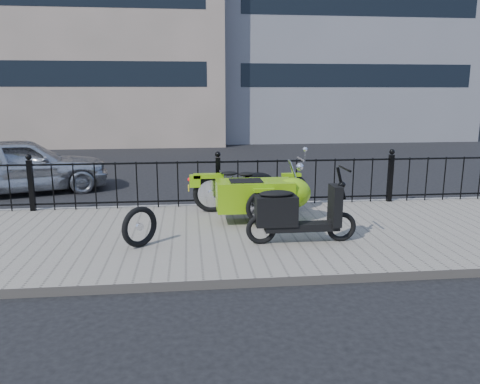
{
  "coord_description": "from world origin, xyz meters",
  "views": [
    {
      "loc": [
        -0.56,
        -7.63,
        2.33
      ],
      "look_at": [
        0.28,
        -0.1,
        0.69
      ],
      "focal_mm": 35.0,
      "sensor_mm": 36.0,
      "label": 1
    }
  ],
  "objects": [
    {
      "name": "spare_tire",
      "position": [
        -1.28,
        -1.05,
        0.42
      ],
      "size": [
        0.5,
        0.46,
        0.6
      ],
      "primitive_type": "torus",
      "rotation": [
        1.57,
        0.0,
        0.73
      ],
      "color": "black",
      "rests_on": "sidewalk"
    },
    {
      "name": "curb",
      "position": [
        0.0,
        1.44,
        0.06
      ],
      "size": [
        30.0,
        0.1,
        0.12
      ],
      "primitive_type": "cube",
      "color": "gray",
      "rests_on": "ground"
    },
    {
      "name": "iron_fence",
      "position": [
        0.0,
        1.3,
        0.59
      ],
      "size": [
        14.11,
        0.11,
        1.08
      ],
      "color": "black",
      "rests_on": "sidewalk"
    },
    {
      "name": "sidewalk",
      "position": [
        0.0,
        -0.5,
        0.06
      ],
      "size": [
        30.0,
        3.8,
        0.12
      ],
      "primitive_type": "cube",
      "color": "gray",
      "rests_on": "ground"
    },
    {
      "name": "sedan_car",
      "position": [
        -4.42,
        3.55,
        0.65
      ],
      "size": [
        4.13,
        2.66,
        1.31
      ],
      "primitive_type": "imported",
      "rotation": [
        0.0,
        0.0,
        1.89
      ],
      "color": "#A8AAAF",
      "rests_on": "ground"
    },
    {
      "name": "motorcycle_sidecar",
      "position": [
        0.72,
        0.22,
        0.59
      ],
      "size": [
        2.28,
        1.48,
        0.98
      ],
      "color": "black",
      "rests_on": "sidewalk"
    },
    {
      "name": "scooter",
      "position": [
        0.97,
        -1.11,
        0.56
      ],
      "size": [
        1.67,
        0.49,
        1.13
      ],
      "color": "black",
      "rests_on": "sidewalk"
    },
    {
      "name": "building_tan",
      "position": [
        -6.0,
        15.99,
        6.0
      ],
      "size": [
        14.0,
        8.01,
        12.0
      ],
      "color": "gray",
      "rests_on": "ground"
    },
    {
      "name": "ground",
      "position": [
        0.0,
        0.0,
        0.0
      ],
      "size": [
        120.0,
        120.0,
        0.0
      ],
      "primitive_type": "plane",
      "color": "black",
      "rests_on": "ground"
    }
  ]
}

